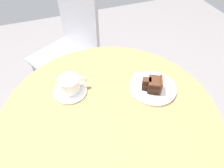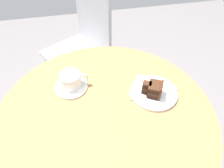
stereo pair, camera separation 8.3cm
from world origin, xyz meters
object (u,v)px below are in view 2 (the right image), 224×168
at_px(cafe_chair, 84,39).
at_px(coffee_cup, 71,80).
at_px(napkin, 149,90).
at_px(saucer, 71,87).
at_px(fork, 164,87).
at_px(teaspoon, 75,78).
at_px(cake_plate, 154,92).
at_px(cake_slice, 154,89).

bearing_deg(cafe_chair, coffee_cup, -38.48).
bearing_deg(napkin, saucer, 166.07).
relative_size(saucer, cafe_chair, 0.16).
relative_size(fork, cafe_chair, 0.15).
xyz_separation_m(coffee_cup, teaspoon, (0.01, 0.04, -0.03)).
bearing_deg(coffee_cup, cafe_chair, 80.57).
bearing_deg(teaspoon, napkin, -26.11).
height_order(cake_plate, fork, fork).
distance_m(teaspoon, fork, 0.39).
height_order(saucer, napkin, saucer).
height_order(coffee_cup, napkin, coffee_cup).
xyz_separation_m(teaspoon, cake_plate, (0.32, -0.15, -0.01)).
height_order(teaspoon, fork, fork).
relative_size(cake_plate, cake_slice, 2.17).
height_order(napkin, cafe_chair, cafe_chair).
xyz_separation_m(cake_slice, fork, (0.06, 0.03, -0.03)).
xyz_separation_m(saucer, coffee_cup, (0.01, 0.01, 0.04)).
height_order(cake_slice, fork, cake_slice).
bearing_deg(fork, cake_slice, -127.81).
distance_m(cake_plate, cafe_chair, 0.76).
relative_size(teaspoon, napkin, 0.49).
bearing_deg(cake_plate, saucer, 163.15).
distance_m(teaspoon, cafe_chair, 0.59).
height_order(cake_slice, napkin, cake_slice).
bearing_deg(napkin, cafe_chair, 107.95).
height_order(coffee_cup, cafe_chair, cafe_chair).
height_order(saucer, fork, fork).
height_order(coffee_cup, fork, coffee_cup).
xyz_separation_m(saucer, teaspoon, (0.02, 0.04, 0.01)).
bearing_deg(teaspoon, saucer, -117.35).
bearing_deg(coffee_cup, fork, -13.70).
height_order(teaspoon, cake_plate, teaspoon).
bearing_deg(fork, teaspoon, -172.08).
bearing_deg(coffee_cup, cake_plate, -18.14).
bearing_deg(fork, cake_plate, -134.44).
height_order(teaspoon, cake_slice, cake_slice).
bearing_deg(cafe_chair, cake_slice, -11.55).
distance_m(cake_slice, fork, 0.07).
relative_size(saucer, napkin, 0.71).
height_order(saucer, coffee_cup, coffee_cup).
relative_size(teaspoon, cake_plate, 0.50).
distance_m(teaspoon, cake_slice, 0.35).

